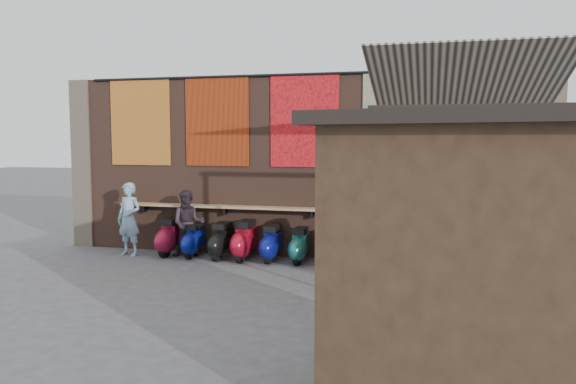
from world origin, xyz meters
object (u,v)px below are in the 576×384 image
Objects in this scene: scooter_stool_10 at (451,251)px; diner_left at (129,219)px; scooter_stool_6 at (329,247)px; scooter_stool_8 at (391,250)px; scooter_stool_9 at (418,250)px; shopper_navy at (448,236)px; shopper_grey at (472,254)px; scooter_stool_1 at (194,240)px; scooter_stool_3 at (244,241)px; shelf_box at (381,205)px; scooter_stool_2 at (221,241)px; scooter_stool_4 at (272,244)px; scooter_stool_7 at (360,247)px; scooter_stool_0 at (170,237)px; diner_right at (188,224)px; market_stall at (485,277)px; scooter_stool_5 at (300,246)px; shopper_tan at (394,241)px.

diner_left is (-6.94, -0.21, 0.41)m from scooter_stool_10.
scooter_stool_6 is 1.01× the size of scooter_stool_8.
scooter_stool_9 reaches higher than scooter_stool_6.
shopper_navy is 1.59m from shopper_grey.
shopper_navy reaches higher than diner_left.
scooter_stool_1 is 0.86× the size of scooter_stool_3.
shelf_box is 3.52m from scooter_stool_2.
scooter_stool_4 is (0.61, 0.01, -0.04)m from scooter_stool_3.
scooter_stool_10 is (0.62, 0.01, 0.02)m from scooter_stool_9.
scooter_stool_6 is (2.38, 0.04, -0.03)m from scooter_stool_2.
scooter_stool_3 is 1.11× the size of scooter_stool_7.
scooter_stool_0 is 1.06× the size of scooter_stool_4.
scooter_stool_4 is 0.55× the size of diner_right.
scooter_stool_0 is 0.53× the size of diner_left.
scooter_stool_7 is 1.80m from scooter_stool_10.
market_stall is (1.49, -6.38, 0.12)m from shelf_box.
scooter_stool_2 is at bearing -37.84° from shopper_navy.
shelf_box is at bearing 4.06° from scooter_stool_1.
shopper_navy reaches higher than scooter_stool_0.
scooter_stool_5 is 0.29× the size of market_stall.
shopper_grey is (4.48, -2.69, 0.48)m from scooter_stool_3.
shelf_box reaches higher than scooter_stool_1.
market_stall reaches higher than shopper_tan.
scooter_stool_6 is 0.42× the size of shopper_navy.
scooter_stool_8 is at bearing 0.04° from scooter_stool_0.
shopper_navy is at bearing -47.99° from shelf_box.
scooter_stool_4 is at bearing -179.28° from scooter_stool_6.
market_stall is (0.18, -4.93, 0.46)m from shopper_navy.
shopper_navy reaches higher than scooter_stool_7.
scooter_stool_2 is 4.86m from shopper_navy.
scooter_stool_7 is 3.81m from diner_right.
diner_left is at bearing -177.60° from scooter_stool_6.
shopper_navy is at bearing -13.25° from scooter_stool_2.
scooter_stool_1 is 0.99× the size of scooter_stool_5.
shelf_box is 0.78× the size of scooter_stool_1.
diner_right is 0.54× the size of market_stall.
scooter_stool_2 reaches higher than scooter_stool_4.
scooter_stool_2 is 0.50× the size of diner_left.
diner_right is (-4.18, -0.30, -0.50)m from shelf_box.
shopper_grey is 3.40m from market_stall.
scooter_stool_6 is at bearing -10.76° from shopper_grey.
diner_left reaches higher than diner_right.
scooter_stool_2 is at bearing -179.07° from scooter_stool_5.
diner_left reaches higher than scooter_stool_1.
scooter_stool_3 is 3.63m from shopper_tan.
scooter_stool_0 is 0.52× the size of shopper_tan.
diner_left is at bearing 15.69° from shopper_grey.
scooter_stool_9 is 6.21m from market_stall.
market_stall is at bearing 67.55° from shopper_navy.
scooter_stool_1 is 0.39m from diner_right.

